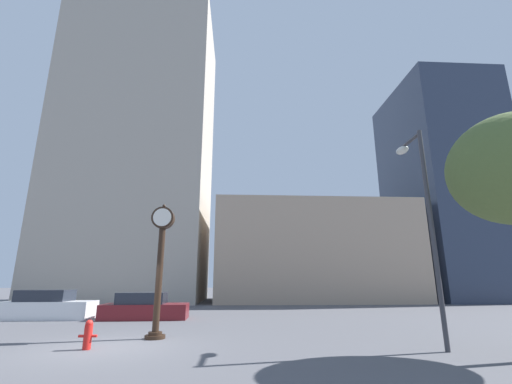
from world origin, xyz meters
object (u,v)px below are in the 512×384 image
street_clock (161,257)px  car_white (48,307)px  fire_hydrant_near (88,334)px  street_lamp_right (422,200)px  car_maroon (145,308)px

street_clock → car_white: size_ratio=1.05×
fire_hydrant_near → street_lamp_right: bearing=-3.0°
street_lamp_right → car_maroon: bearing=140.6°
car_white → fire_hydrant_near: car_white is taller
fire_hydrant_near → street_lamp_right: 10.78m
car_maroon → fire_hydrant_near: size_ratio=5.42×
car_white → street_lamp_right: (15.50, -8.89, 3.73)m
street_clock → fire_hydrant_near: size_ratio=5.82×
car_white → street_lamp_right: 18.26m
street_clock → car_white: (-6.98, 6.54, -2.11)m
car_white → car_maroon: (4.99, -0.24, -0.06)m
car_white → fire_hydrant_near: 10.00m
car_white → fire_hydrant_near: (5.48, -8.36, -0.21)m
street_clock → car_white: 9.79m
street_clock → street_lamp_right: 8.99m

